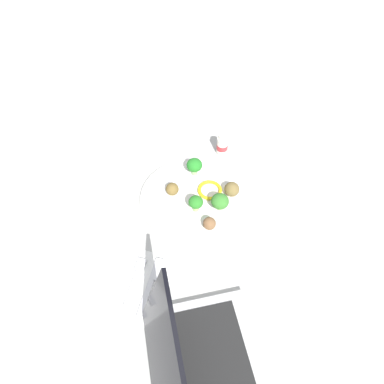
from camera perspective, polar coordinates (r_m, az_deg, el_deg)
name	(u,v)px	position (r m, az deg, el deg)	size (l,w,h in m)	color
ground_plane	(192,200)	(0.91, 0.00, -1.40)	(4.00, 4.00, 0.00)	#B2B2AD
plate	(192,198)	(0.90, 0.00, -1.09)	(0.28, 0.28, 0.02)	white
broccoli_floret_mid_left	(196,203)	(0.85, 0.66, -1.82)	(0.04, 0.04, 0.05)	#A5CA75
broccoli_floret_front_right	(194,165)	(0.92, 0.42, 4.57)	(0.04, 0.04, 0.05)	#94B87E
broccoli_floret_near_rim	(220,201)	(0.85, 4.81, -1.61)	(0.05, 0.05, 0.05)	#9CC275
meatball_near_rim	(172,189)	(0.89, -3.40, 0.51)	(0.03, 0.03, 0.03)	brown
meatball_front_right	(232,189)	(0.89, 6.83, 0.48)	(0.04, 0.04, 0.04)	brown
meatball_mid_left	(209,223)	(0.83, 3.00, -5.40)	(0.03, 0.03, 0.03)	brown
pepper_ring_mid_left	(210,190)	(0.91, 3.07, 0.34)	(0.07, 0.07, 0.01)	yellow
napkin	(142,285)	(0.79, -8.56, -15.53)	(0.17, 0.12, 0.01)	white
fork	(136,279)	(0.80, -9.65, -14.49)	(0.12, 0.04, 0.01)	silver
knife	(150,284)	(0.79, -7.19, -15.33)	(0.15, 0.04, 0.01)	silver
yogurt_bottle	(222,145)	(1.01, 5.20, 7.98)	(0.03, 0.03, 0.07)	white
laptop	(200,383)	(0.70, 1.44, -29.87)	(0.39, 0.36, 0.21)	silver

